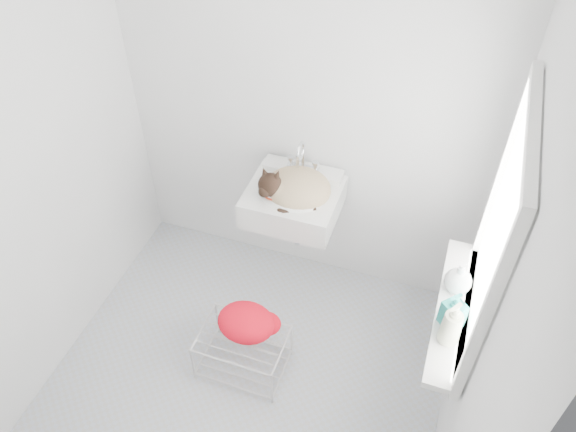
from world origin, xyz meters
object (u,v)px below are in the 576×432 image
(sink, at_px, (293,190))
(bottle_a, at_px, (447,340))
(wire_rack, at_px, (243,351))
(bottle_b, at_px, (450,323))
(cat, at_px, (295,188))
(bottle_c, at_px, (455,289))

(sink, height_order, bottle_a, same)
(sink, distance_m, bottle_a, 1.22)
(wire_rack, xyz_separation_m, bottle_b, (1.05, 0.04, 0.70))
(sink, xyz_separation_m, cat, (0.01, -0.02, 0.04))
(sink, bearing_deg, wire_rack, -96.43)
(sink, xyz_separation_m, bottle_c, (0.97, -0.43, 0.00))
(sink, relative_size, bottle_a, 2.49)
(bottle_a, bearing_deg, cat, 143.10)
(bottle_b, bearing_deg, wire_rack, -177.96)
(bottle_a, relative_size, bottle_b, 1.06)
(cat, xyz_separation_m, bottle_a, (0.96, -0.72, -0.04))
(sink, relative_size, bottle_c, 3.12)
(sink, xyz_separation_m, bottle_b, (0.97, -0.64, 0.00))
(sink, distance_m, bottle_c, 1.06)
(bottle_c, bearing_deg, bottle_b, -90.00)
(bottle_a, xyz_separation_m, bottle_c, (0.00, 0.31, 0.00))
(cat, relative_size, bottle_b, 2.18)
(sink, distance_m, bottle_b, 1.16)
(wire_rack, distance_m, bottle_c, 1.28)
(wire_rack, bearing_deg, cat, 82.21)
(cat, bearing_deg, bottle_a, -47.90)
(wire_rack, relative_size, bottle_a, 2.27)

